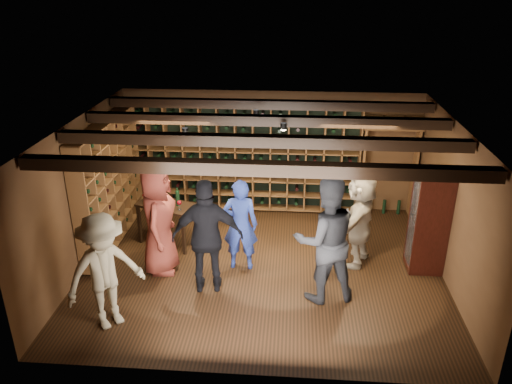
# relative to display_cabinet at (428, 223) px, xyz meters

# --- Properties ---
(ground) EXTENTS (6.00, 6.00, 0.00)m
(ground) POSITION_rel_display_cabinet_xyz_m (-2.71, -0.20, -0.86)
(ground) COLOR black
(ground) RESTS_ON ground
(room_shell) EXTENTS (6.00, 6.00, 6.00)m
(room_shell) POSITION_rel_display_cabinet_xyz_m (-2.71, -0.15, 1.56)
(room_shell) COLOR #54351C
(room_shell) RESTS_ON ground
(wine_rack_back) EXTENTS (4.65, 0.30, 2.20)m
(wine_rack_back) POSITION_rel_display_cabinet_xyz_m (-3.24, 2.13, 0.29)
(wine_rack_back) COLOR brown
(wine_rack_back) RESTS_ON ground
(wine_rack_left) EXTENTS (0.30, 2.65, 2.20)m
(wine_rack_left) POSITION_rel_display_cabinet_xyz_m (-5.54, 0.62, 0.29)
(wine_rack_left) COLOR brown
(wine_rack_left) RESTS_ON ground
(crate_shelf) EXTENTS (1.20, 0.32, 2.07)m
(crate_shelf) POSITION_rel_display_cabinet_xyz_m (-0.31, 2.12, 0.71)
(crate_shelf) COLOR brown
(crate_shelf) RESTS_ON ground
(display_cabinet) EXTENTS (0.55, 0.50, 1.75)m
(display_cabinet) POSITION_rel_display_cabinet_xyz_m (0.00, 0.00, 0.00)
(display_cabinet) COLOR black
(display_cabinet) RESTS_ON ground
(man_blue_shirt) EXTENTS (0.59, 0.39, 1.60)m
(man_blue_shirt) POSITION_rel_display_cabinet_xyz_m (-3.08, -0.19, -0.06)
(man_blue_shirt) COLOR navy
(man_blue_shirt) RESTS_ON ground
(man_grey_suit) EXTENTS (1.13, 0.97, 2.00)m
(man_grey_suit) POSITION_rel_display_cabinet_xyz_m (-1.74, -0.95, 0.14)
(man_grey_suit) COLOR black
(man_grey_suit) RESTS_ON ground
(guest_red_floral) EXTENTS (0.63, 0.94, 1.87)m
(guest_red_floral) POSITION_rel_display_cabinet_xyz_m (-4.40, -0.37, 0.08)
(guest_red_floral) COLOR maroon
(guest_red_floral) RESTS_ON ground
(guest_woman_black) EXTENTS (1.14, 0.58, 1.86)m
(guest_woman_black) POSITION_rel_display_cabinet_xyz_m (-3.51, -0.88, 0.07)
(guest_woman_black) COLOR black
(guest_woman_black) RESTS_ON ground
(guest_khaki) EXTENTS (1.25, 1.23, 1.73)m
(guest_khaki) POSITION_rel_display_cabinet_xyz_m (-4.78, -1.85, 0.01)
(guest_khaki) COLOR gray
(guest_khaki) RESTS_ON ground
(guest_beige) EXTENTS (1.08, 1.61, 1.67)m
(guest_beige) POSITION_rel_display_cabinet_xyz_m (-1.10, 0.13, -0.02)
(guest_beige) COLOR tan
(guest_beige) RESTS_ON ground
(tasting_table) EXTENTS (1.17, 0.88, 1.08)m
(tasting_table) POSITION_rel_display_cabinet_xyz_m (-4.50, 0.53, -0.14)
(tasting_table) COLOR black
(tasting_table) RESTS_ON ground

